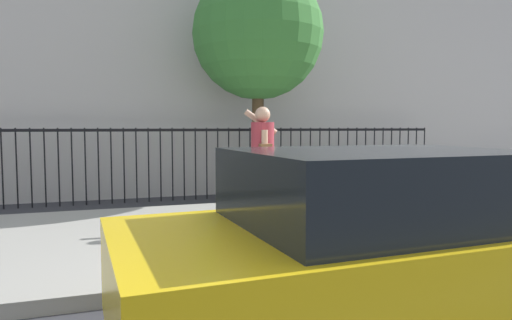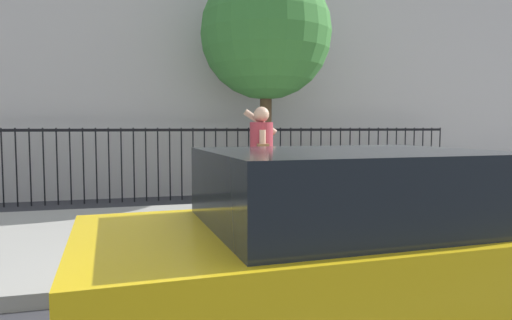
{
  "view_description": "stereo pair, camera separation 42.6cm",
  "coord_description": "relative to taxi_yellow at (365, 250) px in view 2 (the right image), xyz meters",
  "views": [
    {
      "loc": [
        -2.15,
        -4.22,
        1.62
      ],
      "look_at": [
        0.13,
        2.48,
        1.11
      ],
      "focal_mm": 32.43,
      "sensor_mm": 36.0,
      "label": 1
    },
    {
      "loc": [
        -1.75,
        -4.34,
        1.62
      ],
      "look_at": [
        0.13,
        2.48,
        1.11
      ],
      "focal_mm": 32.43,
      "sensor_mm": 36.0,
      "label": 2
    }
  ],
  "objects": [
    {
      "name": "iron_fence",
      "position": [
        0.07,
        7.21,
        0.32
      ],
      "size": [
        12.03,
        0.04,
        1.6
      ],
      "color": "black",
      "rests_on": "ground"
    },
    {
      "name": "ground_plane",
      "position": [
        0.07,
        1.31,
        -0.7
      ],
      "size": [
        60.0,
        60.0,
        0.0
      ],
      "primitive_type": "plane",
      "color": "#333338"
    },
    {
      "name": "taxi_yellow",
      "position": [
        0.0,
        0.0,
        0.0
      ],
      "size": [
        4.27,
        2.0,
        1.45
      ],
      "color": "yellow",
      "rests_on": "ground"
    },
    {
      "name": "street_tree_near",
      "position": [
        1.14,
        6.42,
        2.85
      ],
      "size": [
        2.76,
        2.76,
        4.95
      ],
      "color": "#4C3823",
      "rests_on": "ground"
    },
    {
      "name": "street_bench",
      "position": [
        3.04,
        4.84,
        -0.05
      ],
      "size": [
        1.6,
        0.45,
        0.95
      ],
      "color": "brown",
      "rests_on": "sidewalk"
    },
    {
      "name": "pedestrian_on_phone",
      "position": [
        0.19,
        3.46,
        0.48
      ],
      "size": [
        0.52,
        0.7,
        1.76
      ],
      "color": "tan",
      "rests_on": "sidewalk"
    },
    {
      "name": "sidewalk",
      "position": [
        0.07,
        3.51,
        -0.63
      ],
      "size": [
        28.0,
        4.4,
        0.15
      ],
      "primitive_type": "cube",
      "color": "#9E9B93",
      "rests_on": "ground"
    }
  ]
}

